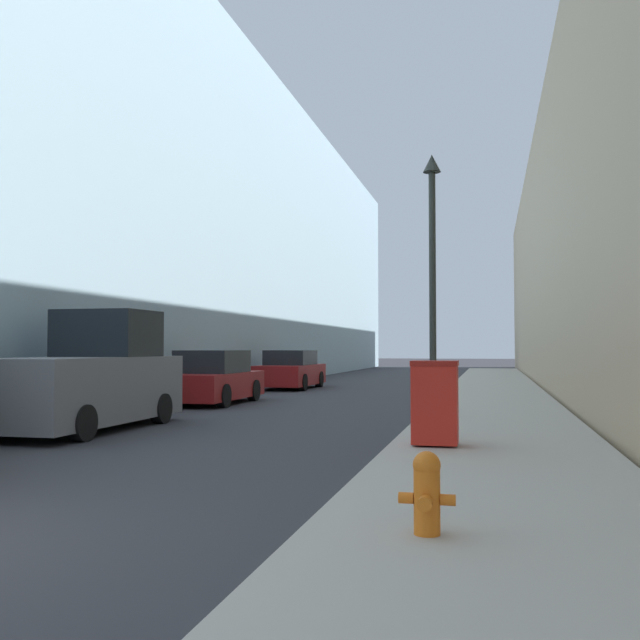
{
  "coord_description": "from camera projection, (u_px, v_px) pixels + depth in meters",
  "views": [
    {
      "loc": [
        5.23,
        -4.42,
        1.62
      ],
      "look_at": [
        0.08,
        16.97,
        2.47
      ],
      "focal_mm": 40.0,
      "sensor_mm": 36.0,
      "label": 1
    }
  ],
  "objects": [
    {
      "name": "fire_hydrant",
      "position": [
        427.0,
        491.0,
        5.68
      ],
      "size": [
        0.45,
        0.34,
        0.66
      ],
      "color": "orange",
      "rests_on": "sidewalk_right"
    },
    {
      "name": "pickup_truck",
      "position": [
        89.0,
        379.0,
        14.1
      ],
      "size": [
        2.03,
        4.85,
        2.39
      ],
      "color": "slate",
      "rests_on": "ground"
    },
    {
      "name": "parked_sedan_near",
      "position": [
        213.0,
        379.0,
        20.58
      ],
      "size": [
        1.87,
        4.18,
        1.54
      ],
      "color": "maroon",
      "rests_on": "ground"
    },
    {
      "name": "lamppost",
      "position": [
        432.0,
        266.0,
        15.71
      ],
      "size": [
        0.39,
        0.39,
        5.77
      ],
      "color": "#2D332D",
      "rests_on": "sidewalk_right"
    },
    {
      "name": "parked_sedan_far",
      "position": [
        291.0,
        371.0,
        28.09
      ],
      "size": [
        1.93,
        4.38,
        1.51
      ],
      "color": "maroon",
      "rests_on": "ground"
    },
    {
      "name": "trash_bin",
      "position": [
        435.0,
        402.0,
        10.83
      ],
      "size": [
        0.7,
        0.6,
        1.29
      ],
      "color": "red",
      "rests_on": "sidewalk_right"
    },
    {
      "name": "sidewalk_right",
      "position": [
        495.0,
        398.0,
        21.69
      ],
      "size": [
        3.32,
        60.0,
        0.13
      ],
      "color": "#ADA89E",
      "rests_on": "ground"
    },
    {
      "name": "building_left_glass",
      "position": [
        153.0,
        232.0,
        33.36
      ],
      "size": [
        12.0,
        60.0,
        14.02
      ],
      "color": "#99B7C6",
      "rests_on": "ground"
    }
  ]
}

